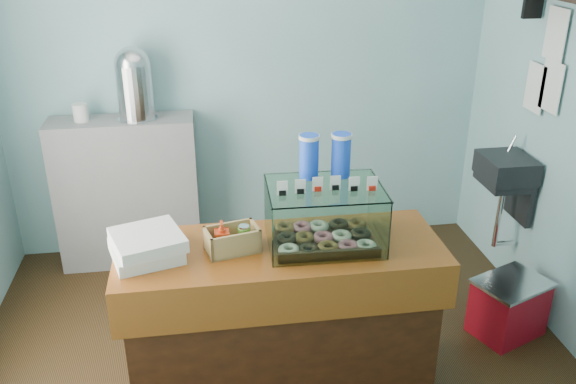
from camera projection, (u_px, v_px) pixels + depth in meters
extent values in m
plane|color=black|center=(276.00, 360.00, 3.57)|extent=(3.50, 3.50, 0.00)
cube|color=#76ACAD|center=(246.00, 66.00, 4.35)|extent=(3.50, 0.04, 2.80)
cube|color=#76ACAD|center=(344.00, 310.00, 1.65)|extent=(3.50, 0.04, 2.80)
cube|color=black|center=(506.00, 168.00, 3.91)|extent=(0.30, 0.35, 0.15)
cube|color=black|center=(520.00, 195.00, 4.02)|extent=(0.04, 0.30, 0.35)
cylinder|color=silver|center=(512.00, 144.00, 3.97)|extent=(0.02, 0.02, 0.12)
cylinder|color=silver|center=(499.00, 216.00, 4.06)|extent=(0.04, 0.04, 0.45)
cube|color=black|center=(533.00, 3.00, 3.65)|extent=(0.12, 0.03, 0.18)
cube|color=white|center=(551.00, 87.00, 3.62)|extent=(0.01, 0.21, 0.30)
cube|color=white|center=(535.00, 88.00, 3.79)|extent=(0.01, 0.21, 0.30)
cube|color=white|center=(556.00, 34.00, 3.54)|extent=(0.01, 0.21, 0.30)
cube|color=#421D0C|center=(281.00, 327.00, 3.18)|extent=(1.50, 0.56, 0.84)
cube|color=#482009|center=(281.00, 252.00, 2.99)|extent=(1.60, 0.60, 0.06)
cube|color=#482009|center=(289.00, 305.00, 2.79)|extent=(1.60, 0.04, 0.18)
cube|color=gray|center=(128.00, 192.00, 4.41)|extent=(1.00, 0.32, 1.10)
cube|color=#341C0F|center=(324.00, 241.00, 3.01)|extent=(0.50, 0.36, 0.02)
torus|color=beige|center=(290.00, 250.00, 2.87)|extent=(0.10, 0.10, 0.03)
torus|color=black|center=(309.00, 249.00, 2.88)|extent=(0.10, 0.10, 0.03)
torus|color=brown|center=(328.00, 248.00, 2.89)|extent=(0.10, 0.10, 0.03)
torus|color=#D46383|center=(347.00, 247.00, 2.90)|extent=(0.10, 0.10, 0.03)
torus|color=beige|center=(366.00, 245.00, 2.91)|extent=(0.10, 0.10, 0.03)
torus|color=black|center=(287.00, 239.00, 2.97)|extent=(0.10, 0.10, 0.03)
torus|color=brown|center=(305.00, 237.00, 2.98)|extent=(0.10, 0.10, 0.03)
torus|color=#D46383|center=(324.00, 236.00, 2.99)|extent=(0.10, 0.10, 0.03)
torus|color=beige|center=(342.00, 235.00, 3.01)|extent=(0.10, 0.10, 0.03)
torus|color=black|center=(360.00, 234.00, 3.02)|extent=(0.10, 0.10, 0.03)
torus|color=brown|center=(284.00, 228.00, 3.08)|extent=(0.10, 0.10, 0.03)
torus|color=#D46383|center=(302.00, 227.00, 3.09)|extent=(0.10, 0.10, 0.03)
torus|color=beige|center=(320.00, 226.00, 3.10)|extent=(0.10, 0.10, 0.03)
torus|color=black|center=(338.00, 225.00, 3.11)|extent=(0.10, 0.10, 0.03)
torus|color=brown|center=(355.00, 224.00, 3.12)|extent=(0.10, 0.10, 0.03)
cube|color=white|center=(332.00, 236.00, 2.77)|extent=(0.54, 0.02, 0.30)
cube|color=white|center=(318.00, 199.00, 3.13)|extent=(0.54, 0.02, 0.30)
cube|color=white|center=(269.00, 219.00, 2.92)|extent=(0.02, 0.39, 0.30)
cube|color=white|center=(379.00, 213.00, 2.98)|extent=(0.02, 0.39, 0.30)
cube|color=white|center=(325.00, 188.00, 2.89)|extent=(0.57, 0.42, 0.01)
cube|color=white|center=(282.00, 187.00, 2.80)|extent=(0.05, 0.01, 0.07)
cube|color=black|center=(282.00, 191.00, 2.81)|extent=(0.03, 0.02, 0.02)
cube|color=white|center=(300.00, 186.00, 2.81)|extent=(0.05, 0.01, 0.07)
cube|color=black|center=(300.00, 191.00, 2.82)|extent=(0.03, 0.02, 0.02)
cube|color=white|center=(318.00, 185.00, 2.82)|extent=(0.05, 0.01, 0.07)
cube|color=red|center=(318.00, 190.00, 2.83)|extent=(0.03, 0.02, 0.02)
cube|color=white|center=(336.00, 184.00, 2.83)|extent=(0.05, 0.01, 0.07)
cube|color=black|center=(336.00, 189.00, 2.84)|extent=(0.03, 0.02, 0.02)
cube|color=white|center=(354.00, 183.00, 2.84)|extent=(0.05, 0.01, 0.07)
cube|color=black|center=(354.00, 188.00, 2.85)|extent=(0.03, 0.02, 0.02)
cube|color=white|center=(372.00, 182.00, 2.85)|extent=(0.05, 0.01, 0.07)
cube|color=red|center=(371.00, 187.00, 2.86)|extent=(0.03, 0.02, 0.02)
cylinder|color=blue|center=(309.00, 157.00, 2.95)|extent=(0.09, 0.09, 0.22)
cylinder|color=silver|center=(309.00, 137.00, 2.91)|extent=(0.10, 0.10, 0.02)
cylinder|color=blue|center=(341.00, 155.00, 2.97)|extent=(0.09, 0.09, 0.22)
cylinder|color=silver|center=(342.00, 136.00, 2.93)|extent=(0.10, 0.10, 0.02)
cube|color=tan|center=(233.00, 249.00, 2.94)|extent=(0.28, 0.20, 0.01)
cube|color=tan|center=(237.00, 246.00, 2.86)|extent=(0.25, 0.07, 0.12)
cube|color=tan|center=(228.00, 233.00, 2.97)|extent=(0.25, 0.07, 0.12)
cube|color=tan|center=(208.00, 244.00, 2.88)|extent=(0.05, 0.15, 0.12)
cube|color=tan|center=(256.00, 235.00, 2.96)|extent=(0.05, 0.15, 0.12)
imported|color=red|center=(222.00, 236.00, 2.89)|extent=(0.08, 0.09, 0.16)
cylinder|color=#4A8C26|center=(244.00, 237.00, 2.94)|extent=(0.06, 0.06, 0.10)
cylinder|color=silver|center=(244.00, 227.00, 2.91)|extent=(0.05, 0.05, 0.01)
cube|color=silver|center=(146.00, 251.00, 2.88)|extent=(0.38, 0.38, 0.06)
cube|color=silver|center=(147.00, 240.00, 2.85)|extent=(0.39, 0.39, 0.06)
cylinder|color=silver|center=(138.00, 118.00, 4.19)|extent=(0.27, 0.27, 0.01)
cylinder|color=silver|center=(135.00, 92.00, 4.12)|extent=(0.24, 0.24, 0.37)
sphere|color=silver|center=(132.00, 64.00, 4.04)|extent=(0.24, 0.24, 0.24)
cube|color=#B10E1C|center=(508.00, 308.00, 3.74)|extent=(0.48, 0.43, 0.35)
cube|color=silver|center=(513.00, 283.00, 3.67)|extent=(0.51, 0.46, 0.02)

